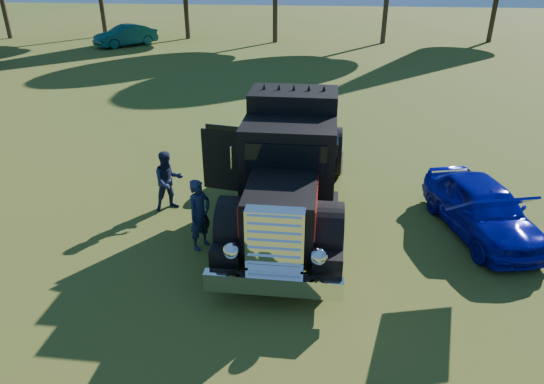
{
  "coord_description": "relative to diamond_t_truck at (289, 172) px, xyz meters",
  "views": [
    {
      "loc": [
        0.21,
        -8.01,
        5.81
      ],
      "look_at": [
        -0.85,
        0.99,
        1.4
      ],
      "focal_mm": 32.0,
      "sensor_mm": 36.0,
      "label": 1
    }
  ],
  "objects": [
    {
      "name": "ground",
      "position": [
        0.6,
        -2.31,
        -1.28
      ],
      "size": [
        120.0,
        120.0,
        0.0
      ],
      "primitive_type": "plane",
      "color": "#355A1A",
      "rests_on": "ground"
    },
    {
      "name": "hotrod_coupe",
      "position": [
        4.44,
        -0.03,
        -0.64
      ],
      "size": [
        2.39,
        4.25,
        1.89
      ],
      "color": "#0810B8",
      "rests_on": "ground"
    },
    {
      "name": "spectator_far",
      "position": [
        -3.04,
        0.27,
        -0.51
      ],
      "size": [
        0.95,
        0.92,
        1.55
      ],
      "primitive_type": "imported",
      "rotation": [
        0.0,
        0.0,
        0.63
      ],
      "color": "#222E4F",
      "rests_on": "ground"
    },
    {
      "name": "spectator_near",
      "position": [
        -1.8,
        -1.41,
        -0.47
      ],
      "size": [
        0.63,
        0.7,
        1.62
      ],
      "primitive_type": "imported",
      "rotation": [
        0.0,
        0.0,
        1.05
      ],
      "color": "#1E2746",
      "rests_on": "ground"
    },
    {
      "name": "distant_teal_car",
      "position": [
        -13.83,
        24.22,
        -0.56
      ],
      "size": [
        4.03,
        4.33,
        1.45
      ],
      "primitive_type": "imported",
      "rotation": [
        0.0,
        0.0,
        -0.71
      ],
      "color": "#0A3E41",
      "rests_on": "ground"
    },
    {
      "name": "diamond_t_truck",
      "position": [
        0.0,
        0.0,
        0.0
      ],
      "size": [
        3.37,
        7.16,
        3.0
      ],
      "color": "black",
      "rests_on": "ground"
    }
  ]
}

